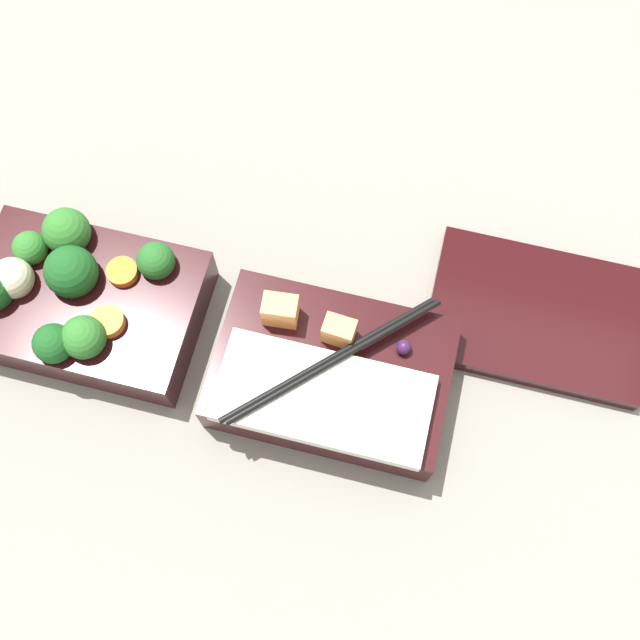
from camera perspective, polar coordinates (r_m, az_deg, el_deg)
name	(u,v)px	position (r m, az deg, el deg)	size (l,w,h in m)	color
ground_plane	(215,354)	(0.64, -8.02, -2.56)	(3.00, 3.00, 0.00)	gray
bento_tray_vegetable	(80,299)	(0.65, -17.79, 1.57)	(0.19, 0.13, 0.08)	black
bento_tray_rice	(330,377)	(0.60, 0.76, -4.39)	(0.19, 0.14, 0.07)	black
bento_lid	(537,315)	(0.67, 16.20, 0.34)	(0.18, 0.12, 0.02)	black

